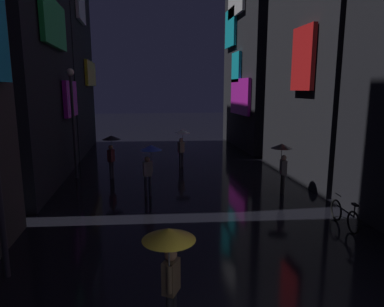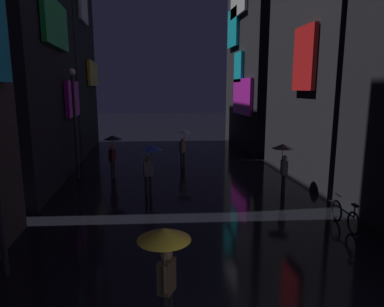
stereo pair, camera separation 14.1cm
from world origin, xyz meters
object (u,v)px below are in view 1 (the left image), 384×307
Objects in this scene: bicycle_parked_at_storefront at (345,215)px; pedestrian_far_right_black at (111,145)px; pedestrian_midstreet_left_black at (282,155)px; pedestrian_near_crossing_yellow at (170,252)px; streetlamp_left_far at (73,111)px; pedestrian_midstreet_centre_blue at (150,156)px; pedestrian_foreground_right_clear at (182,138)px.

pedestrian_far_right_black is at bearing 136.43° from bicycle_parked_at_storefront.
pedestrian_near_crossing_yellow is at bearing -124.15° from pedestrian_midstreet_left_black.
pedestrian_far_right_black is at bearing -7.24° from streetlamp_left_far.
pedestrian_midstreet_left_black is at bearing 55.85° from pedestrian_near_crossing_yellow.
pedestrian_near_crossing_yellow is at bearing -89.45° from pedestrian_midstreet_centre_blue.
bicycle_parked_at_storefront is at bearing -38.65° from streetlamp_left_far.
pedestrian_midstreet_centre_blue is 5.50m from pedestrian_foreground_right_clear.
streetlamp_left_far is (-9.60, 7.68, 2.96)m from bicycle_parked_at_storefront.
pedestrian_near_crossing_yellow reaches higher than bicycle_parked_at_storefront.
pedestrian_midstreet_left_black is at bearing -4.75° from pedestrian_midstreet_centre_blue.
pedestrian_foreground_right_clear is 0.40× the size of streetlamp_left_far.
bicycle_parked_at_storefront is 12.64m from streetlamp_left_far.
pedestrian_midstreet_left_black is 4.03m from bicycle_parked_at_storefront.
pedestrian_foreground_right_clear is 1.00× the size of pedestrian_near_crossing_yellow.
streetlamp_left_far is (-3.63, 11.88, 1.68)m from pedestrian_near_crossing_yellow.
pedestrian_near_crossing_yellow is 0.40× the size of streetlamp_left_far.
pedestrian_midstreet_centre_blue is 5.22m from streetlamp_left_far.
pedestrian_midstreet_left_black is 9.64m from pedestrian_near_crossing_yellow.
pedestrian_foreground_right_clear is at bearing 27.16° from pedestrian_far_right_black.
pedestrian_midstreet_left_black is (3.53, -5.60, 0.00)m from pedestrian_foreground_right_clear.
pedestrian_midstreet_centre_blue is 7.49m from bicycle_parked_at_storefront.
pedestrian_foreground_right_clear is 6.62m from pedestrian_midstreet_left_black.
pedestrian_far_right_black and pedestrian_midstreet_left_black have the same top height.
pedestrian_midstreet_centre_blue is 0.40× the size of streetlamp_left_far.
pedestrian_midstreet_left_black reaches higher than bicycle_parked_at_storefront.
pedestrian_near_crossing_yellow is (-5.41, -7.98, 0.00)m from pedestrian_midstreet_left_black.
pedestrian_foreground_right_clear is (1.96, 5.14, 0.00)m from pedestrian_midstreet_centre_blue.
pedestrian_midstreet_centre_blue and pedestrian_foreground_right_clear have the same top height.
bicycle_parked_at_storefront is at bearing 35.14° from pedestrian_near_crossing_yellow.
pedestrian_midstreet_centre_blue is at bearing 175.25° from pedestrian_midstreet_left_black.
pedestrian_foreground_right_clear is 13.71m from pedestrian_near_crossing_yellow.
pedestrian_far_right_black is at bearing 99.12° from pedestrian_near_crossing_yellow.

